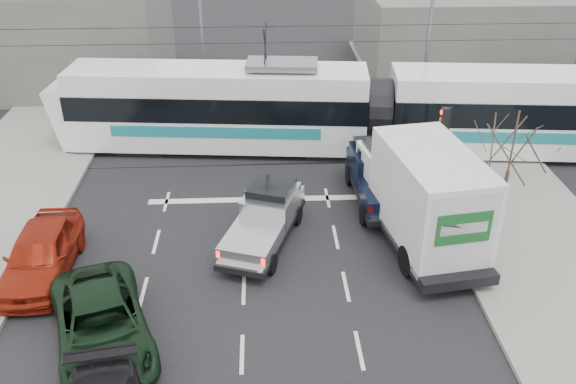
{
  "coord_description": "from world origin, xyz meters",
  "views": [
    {
      "loc": [
        -0.99,
        -16.12,
        12.56
      ],
      "look_at": [
        -0.08,
        3.33,
        1.8
      ],
      "focal_mm": 38.0,
      "sensor_mm": 36.0,
      "label": 1
    }
  ],
  "objects_px": {
    "navy_pickup": "(378,175)",
    "red_car": "(41,253)",
    "box_truck": "(421,194)",
    "street_lamp_near": "(426,27)",
    "street_lamp_far": "(198,20)",
    "traffic_signal": "(445,131)",
    "silver_pickup": "(266,216)",
    "tram": "(377,110)",
    "green_car": "(102,325)",
    "bare_tree": "(512,148)"
  },
  "relations": [
    {
      "from": "navy_pickup",
      "to": "red_car",
      "type": "xyz_separation_m",
      "value": [
        -12.23,
        -4.73,
        -0.24
      ]
    },
    {
      "from": "bare_tree",
      "to": "tram",
      "type": "bearing_deg",
      "value": 111.17
    },
    {
      "from": "box_truck",
      "to": "navy_pickup",
      "type": "bearing_deg",
      "value": 98.45
    },
    {
      "from": "street_lamp_near",
      "to": "silver_pickup",
      "type": "height_order",
      "value": "street_lamp_near"
    },
    {
      "from": "street_lamp_far",
      "to": "box_truck",
      "type": "relative_size",
      "value": 1.13
    },
    {
      "from": "traffic_signal",
      "to": "red_car",
      "type": "bearing_deg",
      "value": -160.4
    },
    {
      "from": "street_lamp_near",
      "to": "street_lamp_far",
      "type": "xyz_separation_m",
      "value": [
        -11.5,
        2.0,
        0.0
      ]
    },
    {
      "from": "red_car",
      "to": "navy_pickup",
      "type": "bearing_deg",
      "value": 20.16
    },
    {
      "from": "bare_tree",
      "to": "red_car",
      "type": "xyz_separation_m",
      "value": [
        -16.1,
        -1.33,
        -2.94
      ]
    },
    {
      "from": "red_car",
      "to": "green_car",
      "type": "bearing_deg",
      "value": -53.11
    },
    {
      "from": "tram",
      "to": "navy_pickup",
      "type": "relative_size",
      "value": 5.5
    },
    {
      "from": "tram",
      "to": "green_car",
      "type": "relative_size",
      "value": 5.29
    },
    {
      "from": "bare_tree",
      "to": "green_car",
      "type": "relative_size",
      "value": 0.9
    },
    {
      "from": "tram",
      "to": "street_lamp_near",
      "type": "bearing_deg",
      "value": 55.42
    },
    {
      "from": "red_car",
      "to": "street_lamp_far",
      "type": "bearing_deg",
      "value": 72.81
    },
    {
      "from": "bare_tree",
      "to": "green_car",
      "type": "bearing_deg",
      "value": -159.67
    },
    {
      "from": "traffic_signal",
      "to": "street_lamp_far",
      "type": "relative_size",
      "value": 0.4
    },
    {
      "from": "silver_pickup",
      "to": "street_lamp_far",
      "type": "bearing_deg",
      "value": 123.11
    },
    {
      "from": "tram",
      "to": "green_car",
      "type": "height_order",
      "value": "tram"
    },
    {
      "from": "street_lamp_near",
      "to": "tram",
      "type": "height_order",
      "value": "street_lamp_near"
    },
    {
      "from": "box_truck",
      "to": "navy_pickup",
      "type": "relative_size",
      "value": 1.49
    },
    {
      "from": "traffic_signal",
      "to": "green_car",
      "type": "bearing_deg",
      "value": -143.76
    },
    {
      "from": "bare_tree",
      "to": "green_car",
      "type": "xyz_separation_m",
      "value": [
        -13.31,
        -4.93,
        -3.02
      ]
    },
    {
      "from": "red_car",
      "to": "tram",
      "type": "bearing_deg",
      "value": 35.04
    },
    {
      "from": "silver_pickup",
      "to": "box_truck",
      "type": "xyz_separation_m",
      "value": [
        5.6,
        -0.28,
        0.94
      ]
    },
    {
      "from": "street_lamp_near",
      "to": "navy_pickup",
      "type": "bearing_deg",
      "value": -113.83
    },
    {
      "from": "traffic_signal",
      "to": "street_lamp_far",
      "type": "distance_m",
      "value": 14.47
    },
    {
      "from": "box_truck",
      "to": "street_lamp_near",
      "type": "bearing_deg",
      "value": 68.13
    },
    {
      "from": "bare_tree",
      "to": "navy_pickup",
      "type": "xyz_separation_m",
      "value": [
        -3.87,
        3.39,
        -2.7
      ]
    },
    {
      "from": "street_lamp_far",
      "to": "navy_pickup",
      "type": "height_order",
      "value": "street_lamp_far"
    },
    {
      "from": "bare_tree",
      "to": "street_lamp_near",
      "type": "xyz_separation_m",
      "value": [
        -0.29,
        11.5,
        1.32
      ]
    },
    {
      "from": "street_lamp_near",
      "to": "bare_tree",
      "type": "bearing_deg",
      "value": -88.58
    },
    {
      "from": "traffic_signal",
      "to": "silver_pickup",
      "type": "height_order",
      "value": "traffic_signal"
    },
    {
      "from": "street_lamp_near",
      "to": "street_lamp_far",
      "type": "relative_size",
      "value": 1.0
    },
    {
      "from": "traffic_signal",
      "to": "navy_pickup",
      "type": "distance_m",
      "value": 3.25
    },
    {
      "from": "red_car",
      "to": "traffic_signal",
      "type": "bearing_deg",
      "value": 18.63
    },
    {
      "from": "bare_tree",
      "to": "box_truck",
      "type": "distance_m",
      "value": 3.48
    },
    {
      "from": "tram",
      "to": "navy_pickup",
      "type": "bearing_deg",
      "value": -93.55
    },
    {
      "from": "silver_pickup",
      "to": "green_car",
      "type": "xyz_separation_m",
      "value": [
        -4.81,
        -5.48,
        -0.18
      ]
    },
    {
      "from": "box_truck",
      "to": "red_car",
      "type": "xyz_separation_m",
      "value": [
        -13.2,
        -1.6,
        -1.03
      ]
    },
    {
      "from": "street_lamp_far",
      "to": "green_car",
      "type": "height_order",
      "value": "street_lamp_far"
    },
    {
      "from": "bare_tree",
      "to": "navy_pickup",
      "type": "relative_size",
      "value": 0.94
    },
    {
      "from": "street_lamp_far",
      "to": "green_car",
      "type": "distance_m",
      "value": 18.99
    },
    {
      "from": "bare_tree",
      "to": "traffic_signal",
      "type": "distance_m",
      "value": 4.28
    },
    {
      "from": "street_lamp_near",
      "to": "tram",
      "type": "xyz_separation_m",
      "value": [
        -2.85,
        -3.41,
        -3.0
      ]
    },
    {
      "from": "street_lamp_far",
      "to": "tram",
      "type": "relative_size",
      "value": 0.31
    },
    {
      "from": "silver_pickup",
      "to": "red_car",
      "type": "height_order",
      "value": "silver_pickup"
    },
    {
      "from": "street_lamp_near",
      "to": "green_car",
      "type": "height_order",
      "value": "street_lamp_near"
    },
    {
      "from": "green_car",
      "to": "red_car",
      "type": "bearing_deg",
      "value": 108.28
    },
    {
      "from": "box_truck",
      "to": "red_car",
      "type": "distance_m",
      "value": 13.34
    }
  ]
}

